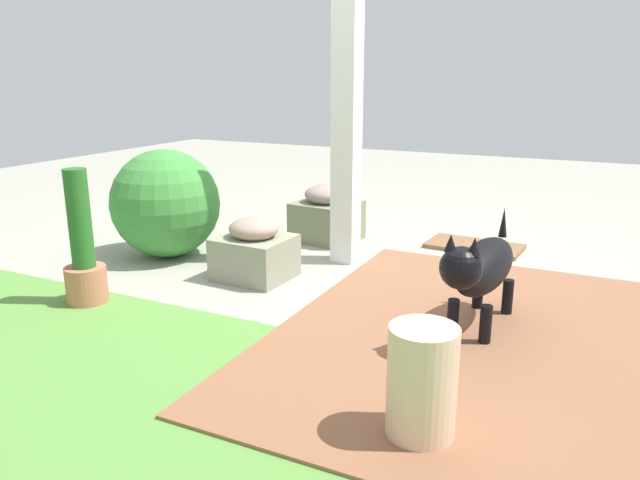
# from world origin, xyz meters

# --- Properties ---
(ground_plane) EXTENTS (12.00, 12.00, 0.00)m
(ground_plane) POSITION_xyz_m (0.00, 0.00, 0.00)
(ground_plane) COLOR #A19F8F
(brick_path) EXTENTS (1.80, 2.40, 0.02)m
(brick_path) POSITION_xyz_m (-0.82, 0.72, 0.01)
(brick_path) COLOR #8D5B3E
(brick_path) RESTS_ON ground
(porch_pillar) EXTENTS (0.16, 0.16, 2.04)m
(porch_pillar) POSITION_xyz_m (0.24, -0.16, 1.02)
(porch_pillar) COLOR white
(porch_pillar) RESTS_ON ground
(stone_planter_nearest) EXTENTS (0.48, 0.47, 0.43)m
(stone_planter_nearest) POSITION_xyz_m (0.58, -0.58, 0.19)
(stone_planter_nearest) COLOR gray
(stone_planter_nearest) RESTS_ON ground
(stone_planter_mid) EXTENTS (0.44, 0.41, 0.38)m
(stone_planter_mid) POSITION_xyz_m (0.60, 0.41, 0.17)
(stone_planter_mid) COLOR gray
(stone_planter_mid) RESTS_ON ground
(round_shrub) EXTENTS (0.73, 0.73, 0.73)m
(round_shrub) POSITION_xyz_m (1.39, 0.27, 0.37)
(round_shrub) COLOR #3D8A3A
(round_shrub) RESTS_ON ground
(terracotta_pot_tall) EXTENTS (0.22, 0.22, 0.74)m
(terracotta_pot_tall) POSITION_xyz_m (1.21, 1.16, 0.27)
(terracotta_pot_tall) COLOR #BF6E51
(terracotta_pot_tall) RESTS_ON ground
(dog) EXTENTS (0.27, 0.82, 0.56)m
(dog) POSITION_xyz_m (-0.80, 0.61, 0.33)
(dog) COLOR black
(dog) RESTS_ON ground
(ceramic_urn) EXTENTS (0.24, 0.24, 0.41)m
(ceramic_urn) POSITION_xyz_m (-0.81, 1.60, 0.21)
(ceramic_urn) COLOR beige
(ceramic_urn) RESTS_ON ground
(doormat) EXTENTS (0.68, 0.41, 0.03)m
(doormat) POSITION_xyz_m (-0.47, -0.84, 0.01)
(doormat) COLOR brown
(doormat) RESTS_ON ground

